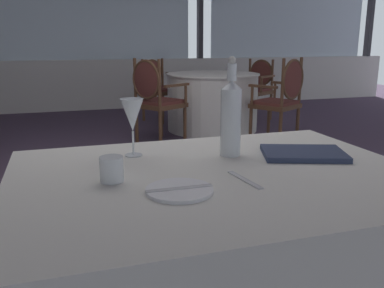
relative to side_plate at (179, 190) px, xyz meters
The scene contains 15 objects.
ground_plane 2.03m from the side_plate, 79.36° to the left, with size 15.40×15.40×0.00m, color #47384C.
window_wall_far 6.32m from the side_plate, 86.83° to the left, with size 11.64×0.14×2.75m.
foreground_table 0.43m from the side_plate, 38.41° to the left, with size 1.32×0.98×0.75m.
side_plate is the anchor object (origin of this frame).
butter_knife 0.01m from the side_plate, ahead, with size 0.19×0.02×0.00m, color silver.
dinner_fork 0.22m from the side_plate, ahead, with size 0.18×0.02×0.00m, color silver.
water_bottle 0.45m from the side_plate, 47.87° to the left, with size 0.08×0.08×0.36m.
wine_glass 0.45m from the side_plate, 97.81° to the left, with size 0.09×0.09×0.21m.
water_tumbler 0.23m from the side_plate, 138.89° to the left, with size 0.07×0.07×0.08m, color white.
menu_book 0.59m from the side_plate, 22.46° to the left, with size 0.30×0.20×0.02m, color #2D3856.
background_table_0 4.42m from the side_plate, 68.40° to the left, with size 1.23×1.23×0.75m.
dining_chair_0_0 3.64m from the side_plate, 78.55° to the left, with size 0.63×0.65×0.97m.
dining_chair_0_1 3.86m from the side_plate, 56.02° to the left, with size 0.65×0.63×0.98m.
dining_chair_0_2 5.27m from the side_plate, 61.44° to the left, with size 0.63×0.65×0.90m.
dining_chair_0_3 5.11m from the side_plate, 77.58° to the left, with size 0.65×0.63×0.90m.
Camera 1 is at (-0.65, -2.93, 1.16)m, focal length 38.95 mm.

